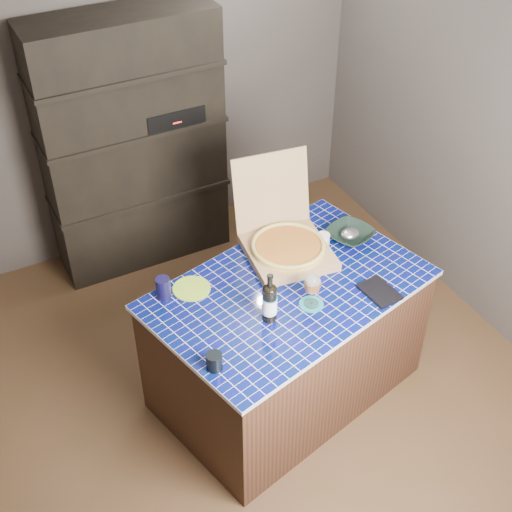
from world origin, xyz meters
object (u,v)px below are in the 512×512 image
bowl (350,235)px  pizza_box (286,243)px  mead_bottle (270,302)px  dvd_case (379,292)px  wine_glass (313,285)px  kitchen_island (287,340)px

bowl → pizza_box: bearing=170.8°
mead_bottle → dvd_case: (0.61, -0.10, -0.11)m
wine_glass → dvd_case: wine_glass is taller
kitchen_island → bowl: 0.71m
mead_bottle → pizza_box: bearing=51.8°
pizza_box → mead_bottle: bearing=-120.9°
kitchen_island → wine_glass: size_ratio=8.35×
kitchen_island → dvd_case: 0.63m
pizza_box → mead_bottle: pizza_box is taller
dvd_case → mead_bottle: bearing=165.7°
dvd_case → kitchen_island: bearing=142.3°
kitchen_island → pizza_box: pizza_box is taller
pizza_box → mead_bottle: size_ratio=2.05×
wine_glass → dvd_case: size_ratio=0.92×
wine_glass → bowl: wine_glass is taller
bowl → wine_glass: bearing=-142.3°
kitchen_island → pizza_box: 0.56m
pizza_box → dvd_case: bearing=-55.4°
bowl → dvd_case: bearing=-104.3°
kitchen_island → mead_bottle: mead_bottle is taller
wine_glass → bowl: bearing=37.7°
wine_glass → pizza_box: bearing=77.7°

